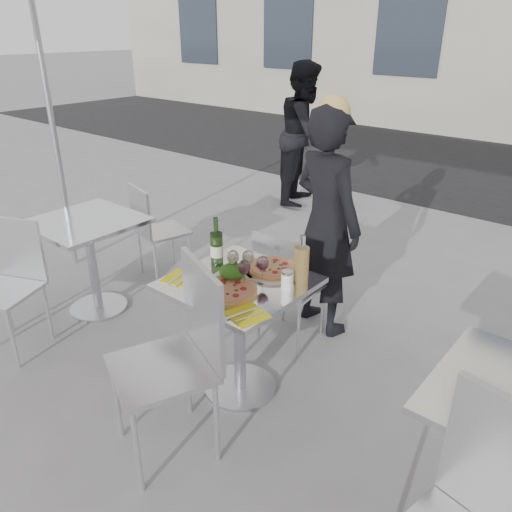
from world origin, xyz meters
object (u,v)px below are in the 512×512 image
Objects in this scene: carafe at (302,265)px; wineglass_white_b at (248,258)px; wine_bottle at (217,247)px; wineglass_red_a at (244,268)px; napkin_right at (247,314)px; side_table_left at (90,246)px; side_chair_lfar at (153,225)px; pizza_far at (272,269)px; chair_near at (181,347)px; main_table at (239,314)px; woman_diner at (326,223)px; salad_plate at (233,273)px; napkin_left at (181,278)px; chair_far at (285,280)px; wineglass_white_a at (233,258)px; side_chair_lnear at (10,274)px; wineglass_red_b at (262,264)px; sugar_shaker at (287,280)px; pizza_near at (226,290)px; pedestrian_a at (305,134)px.

carafe is 1.84× the size of wineglass_white_b.
wine_bottle reaches higher than wineglass_red_a.
carafe is 1.30× the size of napkin_right.
side_table_left is 0.89× the size of side_chair_lfar.
chair_near is at bearing -90.56° from pizza_far.
woman_diner reaches higher than main_table.
side_table_left is 0.73× the size of chair_near.
wine_bottle reaches higher than chair_near.
salad_plate reaches higher than pizza_far.
napkin_left is 0.54m from napkin_right.
napkin_left is (-0.27, -0.18, 0.21)m from main_table.
chair_far is 0.65m from wineglass_white_a.
wineglass_red_a is (1.56, -0.02, 0.32)m from side_table_left.
main_table is 1.50m from side_table_left.
wineglass_white_b is (0.04, 0.08, 0.07)m from salad_plate.
side_table_left is 2.25× the size of pizza_far.
side_table_left is at bearing 64.59° from side_chair_lnear.
side_table_left is 1.30m from wine_bottle.
wineglass_red_b reaches higher than side_chair_lnear.
chair_far is 1.84m from side_chair_lnear.
main_table is 0.33m from wineglass_red_a.
chair_near is 0.63m from wineglass_red_b.
napkin_left is at bearing -8.40° from side_table_left.
pizza_far reaches higher than side_table_left.
napkin_right is (0.21, 0.26, 0.15)m from chair_near.
wineglass_white_a is 0.31m from napkin_left.
sugar_shaker is (0.30, -0.85, -0.00)m from woman_diner.
side_table_left is at bearing -173.90° from carafe.
wineglass_white_b and wineglass_red_a have the same top height.
sugar_shaker is (1.78, 0.70, 0.28)m from side_chair_lnear.
side_chair_lnear is at bearing -163.57° from pizza_near.
carafe reaches higher than chair_near.
pedestrian_a is 7.61× the size of napkin_right.
main_table is at bearing -159.05° from sugar_shaker.
pizza_far is (0.03, 0.35, 0.01)m from pizza_near.
side_chair_lnear reaches higher than main_table.
pizza_near is (1.60, -0.79, 0.26)m from side_chair_lfar.
wineglass_red_b is 0.71× the size of napkin_right.
pizza_far reaches higher than main_table.
sugar_shaker is (0.19, -0.12, 0.04)m from pizza_far.
main_table is 0.57m from chair_far.
side_chair_lnear is at bearing 164.01° from pedestrian_a.
side_table_left is 1.64m from chair_near.
wineglass_white_a is 0.72× the size of napkin_left.
salad_plate is at bearing 24.75° from napkin_left.
wineglass_white_a is at bearing -138.15° from wineglass_white_b.
pizza_near is 0.25m from wineglass_white_b.
wine_bottle is at bearing 158.88° from salad_plate.
main_table is at bearing -171.07° from pedestrian_a.
side_chair_lfar is at bearing 68.88° from side_chair_lnear.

